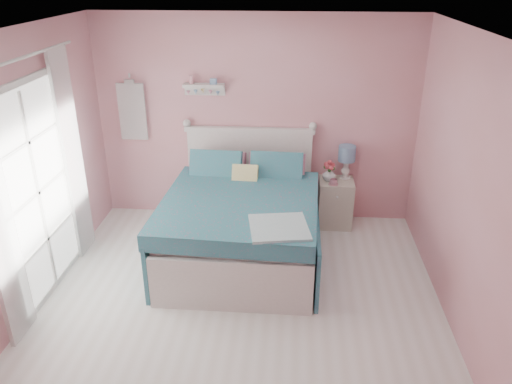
# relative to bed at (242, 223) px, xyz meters

# --- Properties ---
(floor) EXTENTS (4.50, 4.50, 0.00)m
(floor) POSITION_rel_bed_xyz_m (0.08, -1.19, -0.41)
(floor) COLOR silver
(floor) RESTS_ON ground
(room_shell) EXTENTS (4.50, 4.50, 4.50)m
(room_shell) POSITION_rel_bed_xyz_m (0.08, -1.19, 1.17)
(room_shell) COLOR tan
(room_shell) RESTS_ON floor
(bed) EXTENTS (1.74, 2.15, 1.23)m
(bed) POSITION_rel_bed_xyz_m (0.00, 0.00, 0.00)
(bed) COLOR silver
(bed) RESTS_ON floor
(nightstand) EXTENTS (0.43, 0.42, 0.61)m
(nightstand) POSITION_rel_bed_xyz_m (1.12, 0.83, -0.10)
(nightstand) COLOR beige
(nightstand) RESTS_ON floor
(table_lamp) EXTENTS (0.21, 0.21, 0.43)m
(table_lamp) POSITION_rel_bed_xyz_m (1.23, 0.93, 0.50)
(table_lamp) COLOR white
(table_lamp) RESTS_ON nightstand
(vase) EXTENTS (0.21, 0.21, 0.17)m
(vase) POSITION_rel_bed_xyz_m (1.01, 0.83, 0.29)
(vase) COLOR white
(vase) RESTS_ON nightstand
(teacup) EXTENTS (0.11, 0.11, 0.07)m
(teacup) POSITION_rel_bed_xyz_m (1.06, 0.71, 0.24)
(teacup) COLOR #C38296
(teacup) RESTS_ON nightstand
(roses) EXTENTS (0.14, 0.11, 0.12)m
(roses) POSITION_rel_bed_xyz_m (1.01, 0.83, 0.41)
(roses) COLOR #DF4C58
(roses) RESTS_ON vase
(wall_shelf) EXTENTS (0.50, 0.15, 0.25)m
(wall_shelf) POSITION_rel_bed_xyz_m (-0.55, 1.00, 1.32)
(wall_shelf) COLOR silver
(wall_shelf) RESTS_ON room_shell
(hanging_dress) EXTENTS (0.34, 0.03, 0.72)m
(hanging_dress) POSITION_rel_bed_xyz_m (-1.48, 0.99, 0.99)
(hanging_dress) COLOR white
(hanging_dress) RESTS_ON room_shell
(french_door) EXTENTS (0.04, 1.32, 2.16)m
(french_door) POSITION_rel_bed_xyz_m (-1.90, -0.79, 0.66)
(french_door) COLOR silver
(french_door) RESTS_ON floor
(curtain_far) EXTENTS (0.04, 0.40, 2.32)m
(curtain_far) POSITION_rel_bed_xyz_m (-1.84, -0.05, 0.77)
(curtain_far) COLOR white
(curtain_far) RESTS_ON floor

